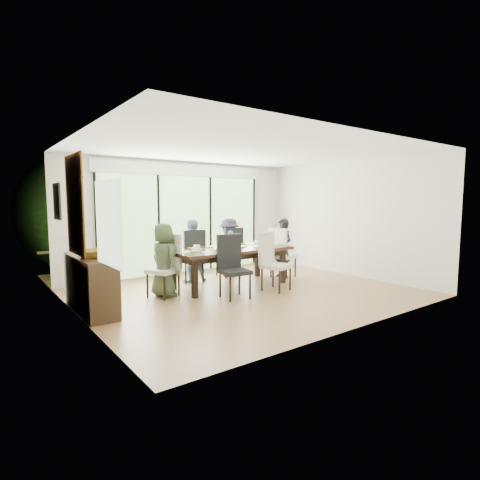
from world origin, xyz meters
TOP-DOWN VIEW (x-y plane):
  - floor at (0.00, 0.00)m, footprint 6.00×5.00m
  - ceiling at (0.00, 0.00)m, footprint 6.00×5.00m
  - wall_back at (0.00, 2.51)m, footprint 6.00×0.02m
  - wall_front at (0.00, -2.51)m, footprint 6.00×0.02m
  - wall_left at (-3.01, 0.00)m, footprint 0.02×5.00m
  - wall_right at (3.01, 0.00)m, footprint 0.02×5.00m
  - glass_doors at (0.00, 2.47)m, footprint 4.20×0.02m
  - blinds_header at (0.00, 2.46)m, footprint 4.40×0.06m
  - mullion_a at (-2.10, 2.46)m, footprint 0.05×0.04m
  - mullion_b at (-0.70, 2.46)m, footprint 0.05×0.04m
  - mullion_c at (0.70, 2.46)m, footprint 0.05×0.04m
  - mullion_d at (2.10, 2.46)m, footprint 0.05×0.04m
  - side_window at (-2.97, -1.20)m, footprint 0.02×0.90m
  - deck at (0.00, 3.40)m, footprint 6.00×1.80m
  - rail_top at (0.00, 4.20)m, footprint 6.00×0.08m
  - foliage_left at (-1.80, 5.20)m, footprint 3.20×3.20m
  - foliage_mid at (0.40, 5.80)m, footprint 4.00×4.00m
  - foliage_right at (2.20, 5.00)m, footprint 2.80×2.80m
  - foliage_far at (-0.60, 6.50)m, footprint 3.60×3.60m
  - table_top at (0.06, 0.69)m, footprint 2.53×1.16m
  - table_apron at (0.06, 0.69)m, footprint 2.32×0.95m
  - table_leg_fl at (-1.02, 0.26)m, footprint 0.09×0.09m
  - table_leg_fr at (1.14, 0.26)m, footprint 0.09×0.09m
  - table_leg_bl at (-1.02, 1.12)m, footprint 0.09×0.09m
  - table_leg_br at (1.14, 1.12)m, footprint 0.09×0.09m
  - chair_left_end at (-1.44, 0.69)m, footprint 0.64×0.64m
  - chair_right_end at (1.56, 0.69)m, footprint 0.57×0.57m
  - chair_far_left at (-0.39, 1.54)m, footprint 0.54×0.54m
  - chair_far_right at (0.61, 1.54)m, footprint 0.50×0.50m
  - chair_near_left at (-0.44, -0.18)m, footprint 0.54×0.54m
  - chair_near_right at (0.56, -0.18)m, footprint 0.60×0.60m
  - person_left_end at (-1.42, 0.69)m, footprint 0.50×0.69m
  - person_right_end at (1.54, 0.69)m, footprint 0.40×0.64m
  - person_far_left at (-0.39, 1.52)m, footprint 0.70×0.52m
  - person_far_right at (0.61, 1.52)m, footprint 0.69×0.50m
  - placemat_left at (-0.89, 0.69)m, footprint 0.46×0.34m
  - placemat_right at (1.01, 0.69)m, footprint 0.46×0.34m
  - placemat_far_l at (-0.39, 1.09)m, footprint 0.46×0.34m
  - placemat_far_r at (0.61, 1.09)m, footprint 0.46×0.34m
  - placemat_paper at (-0.49, 0.39)m, footprint 0.46×0.34m
  - tablet_far_l at (-0.29, 1.04)m, footprint 0.27×0.19m
  - tablet_far_r at (0.56, 1.04)m, footprint 0.25×0.18m
  - papers at (0.76, 0.64)m, footprint 0.32×0.23m
  - platter_base at (-0.49, 0.39)m, footprint 0.27×0.27m
  - platter_snacks at (-0.49, 0.39)m, footprint 0.21×0.21m
  - vase at (0.11, 0.74)m, footprint 0.08×0.08m
  - hyacinth_stems at (0.11, 0.74)m, footprint 0.04×0.04m
  - hyacinth_blooms at (0.11, 0.74)m, footprint 0.12×0.12m
  - laptop at (-0.79, 0.59)m, footprint 0.39×0.29m
  - cup_a at (-0.64, 0.84)m, footprint 0.18×0.18m
  - cup_b at (0.21, 0.59)m, footprint 0.15×0.15m
  - cup_c at (0.86, 0.79)m, footprint 0.17×0.17m
  - book at (0.31, 0.74)m, footprint 0.20×0.25m
  - sideboard at (-2.76, 0.52)m, footprint 0.44×1.58m
  - bowl at (-2.76, 0.42)m, footprint 0.47×0.47m
  - candlestick_base at (-2.76, 0.87)m, footprint 0.10×0.10m
  - candlestick_shaft at (-2.76, 0.87)m, footprint 0.02×0.02m
  - candlestick_pan at (-2.76, 0.87)m, footprint 0.10×0.10m
  - candle at (-2.76, 0.87)m, footprint 0.04×0.04m
  - tapestry at (-2.97, 0.40)m, footprint 0.02×1.00m
  - art_frame at (-2.97, 1.70)m, footprint 0.03×0.55m
  - art_canvas at (-2.95, 1.70)m, footprint 0.01×0.45m

SIDE VIEW (x-z plane):
  - deck at x=0.00m, z-range -0.10..0.00m
  - floor at x=0.00m, z-range -0.01..0.00m
  - table_leg_fl at x=-1.02m, z-range 0.00..0.73m
  - table_leg_fr at x=1.14m, z-range 0.00..0.73m
  - table_leg_bl at x=-1.02m, z-range 0.00..0.73m
  - table_leg_br at x=1.14m, z-range 0.00..0.73m
  - sideboard at x=-2.76m, z-range 0.00..0.89m
  - rail_top at x=0.00m, z-range 0.52..0.58m
  - chair_left_end at x=-1.44m, z-range 0.00..1.16m
  - chair_right_end at x=1.56m, z-range 0.00..1.16m
  - chair_far_left at x=-0.39m, z-range 0.00..1.16m
  - chair_far_right at x=0.61m, z-range 0.00..1.16m
  - chair_near_left at x=-0.44m, z-range 0.00..1.16m
  - chair_near_right at x=0.56m, z-range 0.00..1.16m
  - table_apron at x=0.06m, z-range 0.61..0.72m
  - person_left_end at x=-1.42m, z-range 0.00..1.36m
  - person_right_end at x=1.54m, z-range 0.00..1.36m
  - person_far_left at x=-0.39m, z-range 0.00..1.36m
  - person_far_right at x=0.61m, z-range 0.00..1.36m
  - table_top at x=0.06m, z-range 0.73..0.79m
  - papers at x=0.76m, z-range 0.79..0.80m
  - placemat_left at x=-0.89m, z-range 0.79..0.80m
  - placemat_right at x=1.01m, z-range 0.79..0.80m
  - placemat_far_l at x=-0.39m, z-range 0.79..0.80m
  - placemat_far_r at x=0.61m, z-range 0.79..0.80m
  - placemat_paper at x=-0.49m, z-range 0.79..0.80m
  - book at x=0.31m, z-range 0.79..0.81m
  - tablet_far_r at x=0.56m, z-range 0.80..0.81m
  - tablet_far_l at x=-0.29m, z-range 0.80..0.81m
  - laptop at x=-0.79m, z-range 0.79..0.82m
  - platter_base at x=-0.49m, z-range 0.80..0.82m
  - platter_snacks at x=-0.49m, z-range 0.82..0.84m
  - cup_b at x=0.21m, z-range 0.79..0.89m
  - cup_a at x=-0.64m, z-range 0.79..0.89m
  - cup_c at x=0.86m, z-range 0.79..0.89m
  - vase at x=0.11m, z-range 0.79..0.92m
  - candlestick_base at x=-2.76m, z-range 0.89..0.93m
  - bowl at x=-2.76m, z-range 0.89..1.00m
  - hyacinth_stems at x=0.11m, z-range 0.90..1.07m
  - hyacinth_blooms at x=0.11m, z-range 1.03..1.15m
  - glass_doors at x=0.00m, z-range 0.05..2.35m
  - mullion_a at x=-2.10m, z-range 0.05..2.35m
  - mullion_b at x=-0.70m, z-range 0.05..2.35m
  - mullion_c at x=0.70m, z-range 0.05..2.35m
  - mullion_d at x=2.10m, z-range 0.05..2.35m
  - foliage_right at x=2.20m, z-range -0.14..2.66m
  - wall_back at x=0.00m, z-range 0.00..2.70m
  - wall_front at x=0.00m, z-range 0.00..2.70m
  - wall_left at x=-3.01m, z-range 0.00..2.70m
  - wall_right at x=3.01m, z-range 0.00..2.70m
  - foliage_left at x=-1.80m, z-range -0.16..3.04m
  - side_window at x=-2.97m, z-range 1.00..2.00m
  - candlestick_shaft at x=-2.76m, z-range 0.91..2.15m
  - foliage_far at x=-0.60m, z-range -0.18..3.42m
  - tapestry at x=-2.97m, z-range 0.95..2.45m
  - art_frame at x=-2.97m, z-range 1.42..2.08m
  - art_canvas at x=-2.95m, z-range 1.48..2.02m
  - foliage_mid at x=0.40m, z-range -0.20..3.80m
  - candlestick_pan at x=-2.76m, z-range 2.13..2.16m
  - candle at x=-2.76m, z-range 2.15..2.25m
  - blinds_header at x=0.00m, z-range 2.36..2.64m
  - ceiling at x=0.00m, z-range 2.70..2.71m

